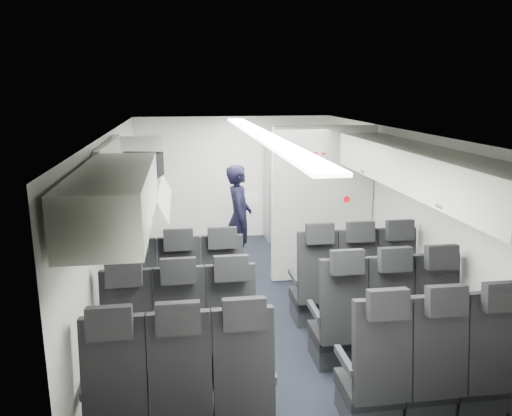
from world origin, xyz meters
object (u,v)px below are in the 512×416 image
object	(u,v)px
seat_row_mid	(285,330)
carry_on_bag	(141,165)
galley_unit	(290,186)
seat_row_rear	(309,384)
boarding_door	(132,207)
flight_attendant	(239,218)
seat_row_front	(268,292)

from	to	relation	value
seat_row_mid	carry_on_bag	xyz separation A→B (m)	(-1.35, 1.32, 1.40)
carry_on_bag	galley_unit	bearing A→B (deg)	63.18
seat_row_mid	seat_row_rear	world-z (taller)	same
boarding_door	flight_attendant	world-z (taller)	boarding_door
galley_unit	carry_on_bag	xyz separation A→B (m)	(-2.30, -2.83, 0.86)
galley_unit	seat_row_mid	bearing A→B (deg)	-102.88
galley_unit	boarding_door	world-z (taller)	galley_unit
seat_row_rear	boarding_door	xyz separation A→B (m)	(-1.64, 3.89, 0.55)
seat_row_rear	galley_unit	size ratio (longest dim) A/B	1.75
seat_row_rear	galley_unit	bearing A→B (deg)	79.35
galley_unit	carry_on_bag	world-z (taller)	carry_on_bag
seat_row_front	carry_on_bag	size ratio (longest dim) A/B	7.73
boarding_door	flight_attendant	xyz separation A→B (m)	(1.53, -0.22, -0.17)
seat_row_rear	carry_on_bag	world-z (taller)	carry_on_bag
boarding_door	flight_attendant	distance (m)	1.55
seat_row_front	boarding_door	size ratio (longest dim) A/B	1.79
seat_row_rear	boarding_door	bearing A→B (deg)	112.87
galley_unit	carry_on_bag	size ratio (longest dim) A/B	4.41
boarding_door	flight_attendant	bearing A→B (deg)	-8.12
seat_row_mid	carry_on_bag	bearing A→B (deg)	135.58
seat_row_mid	galley_unit	size ratio (longest dim) A/B	1.75
seat_row_rear	carry_on_bag	bearing A→B (deg)	121.27
carry_on_bag	flight_attendant	bearing A→B (deg)	61.61
seat_row_rear	seat_row_mid	bearing A→B (deg)	90.00
seat_row_mid	flight_attendant	bearing A→B (deg)	92.27
seat_row_front	flight_attendant	distance (m)	1.91
seat_row_mid	seat_row_rear	distance (m)	0.90
galley_unit	boarding_door	distance (m)	2.84
galley_unit	boarding_door	xyz separation A→B (m)	(-2.59, -1.17, 0.00)
seat_row_rear	carry_on_bag	xyz separation A→B (m)	(-1.35, 2.22, 1.40)
boarding_door	seat_row_rear	bearing A→B (deg)	-67.13
seat_row_front	flight_attendant	size ratio (longest dim) A/B	2.13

